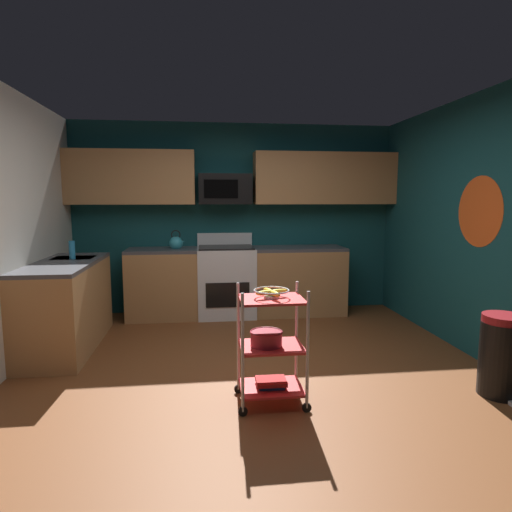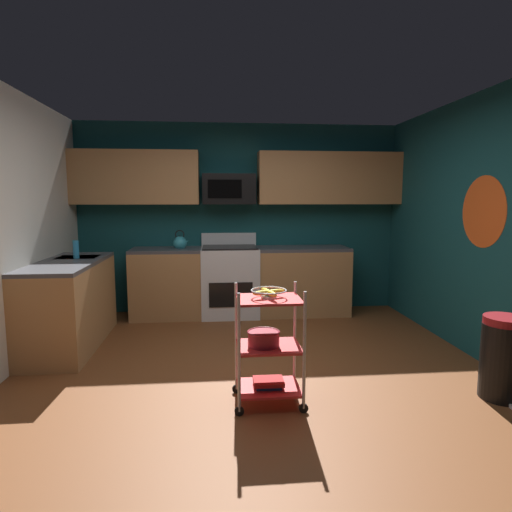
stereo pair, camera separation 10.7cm
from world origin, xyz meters
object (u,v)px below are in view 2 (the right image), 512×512
at_px(rolling_cart, 269,346).
at_px(fruit_bowl, 269,292).
at_px(kettle, 180,243).
at_px(microwave, 229,189).
at_px(dish_soap_bottle, 76,249).
at_px(book_stack, 268,383).
at_px(oven_range, 230,280).
at_px(mixing_bowl_large, 264,338).
at_px(trash_can, 504,358).

relative_size(rolling_cart, fruit_bowl, 3.36).
bearing_deg(kettle, microwave, 9.40).
distance_m(fruit_bowl, dish_soap_bottle, 2.61).
height_order(fruit_bowl, book_stack, fruit_bowl).
xyz_separation_m(book_stack, dish_soap_bottle, (-1.92, 1.75, 0.86)).
relative_size(rolling_cart, dish_soap_bottle, 4.57).
xyz_separation_m(oven_range, book_stack, (0.20, -2.63, -0.32)).
bearing_deg(microwave, mixing_bowl_large, -86.67).
height_order(rolling_cart, fruit_bowl, rolling_cart).
distance_m(rolling_cart, mixing_bowl_large, 0.08).
relative_size(microwave, mixing_bowl_large, 2.78).
bearing_deg(mixing_bowl_large, kettle, 107.21).
height_order(book_stack, dish_soap_bottle, dish_soap_bottle).
height_order(microwave, rolling_cart, microwave).
bearing_deg(dish_soap_bottle, trash_can, -26.07).
bearing_deg(book_stack, trash_can, -2.92).
bearing_deg(trash_can, mixing_bowl_large, 177.14).
bearing_deg(microwave, oven_range, -89.74).
relative_size(rolling_cart, kettle, 3.47).
bearing_deg(oven_range, microwave, 90.26).
bearing_deg(rolling_cart, trash_can, -2.92).
xyz_separation_m(microwave, rolling_cart, (0.20, -2.74, -1.25)).
distance_m(microwave, rolling_cart, 3.02).
distance_m(mixing_bowl_large, book_stack, 0.36).
distance_m(rolling_cart, kettle, 2.82).
distance_m(microwave, fruit_bowl, 2.87).
bearing_deg(fruit_bowl, book_stack, -86.42).
xyz_separation_m(rolling_cart, trash_can, (1.86, -0.09, -0.12)).
xyz_separation_m(rolling_cart, fruit_bowl, (-0.00, 0.00, 0.42)).
distance_m(oven_range, microwave, 1.23).
bearing_deg(trash_can, book_stack, 177.08).
bearing_deg(dish_soap_bottle, book_stack, -42.37).
bearing_deg(oven_range, mixing_bowl_large, -86.55).
bearing_deg(microwave, kettle, -170.60).
height_order(oven_range, fruit_bowl, oven_range).
xyz_separation_m(dish_soap_bottle, trash_can, (3.78, -1.85, -0.69)).
height_order(microwave, mixing_bowl_large, microwave).
height_order(fruit_bowl, trash_can, fruit_bowl).
bearing_deg(trash_can, rolling_cart, 177.08).
height_order(fruit_bowl, kettle, kettle).
relative_size(book_stack, trash_can, 0.36).
height_order(rolling_cart, dish_soap_bottle, dish_soap_bottle).
bearing_deg(book_stack, fruit_bowl, 93.58).
relative_size(kettle, dish_soap_bottle, 1.32).
distance_m(kettle, trash_can, 3.90).
height_order(oven_range, kettle, kettle).
bearing_deg(trash_can, dish_soap_bottle, 153.93).
bearing_deg(fruit_bowl, dish_soap_bottle, 137.63).
bearing_deg(kettle, rolling_cart, -72.02).
bearing_deg(book_stack, microwave, 94.14).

